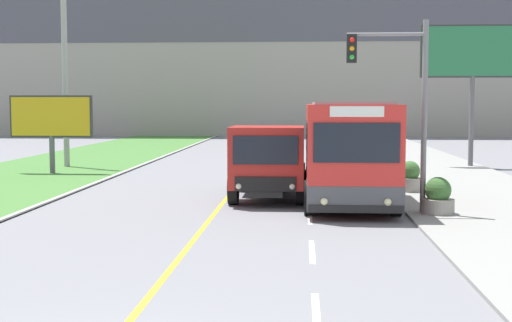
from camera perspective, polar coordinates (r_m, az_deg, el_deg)
name	(u,v)px	position (r m, az deg, el deg)	size (l,w,h in m)	color
apartment_block_background	(277,6)	(72.05, 1.70, 12.27)	(80.00, 8.04, 25.40)	gray
city_bus	(349,154)	(21.94, 7.46, 0.55)	(2.74, 5.96, 3.23)	red
dump_truck	(269,163)	(23.32, 1.01, -0.13)	(2.42, 6.24, 2.45)	black
utility_pole_far	(65,63)	(36.60, -15.05, 7.57)	(1.80, 0.28, 10.18)	#9E9E99
traffic_light_mast	(401,91)	(20.60, 11.49, 5.50)	(2.28, 0.32, 5.52)	slate
billboard_large	(473,57)	(36.78, 16.97, 7.96)	(5.12, 0.24, 7.00)	#59595B
billboard_small	(51,119)	(33.28, -16.06, 3.27)	(3.73, 0.24, 3.53)	#59595B
planter_round_near	(438,198)	(20.74, 14.35, -2.85)	(0.92, 0.92, 1.04)	gray
planter_round_second	(410,178)	(25.69, 12.20, -1.33)	(0.89, 0.89, 1.08)	gray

